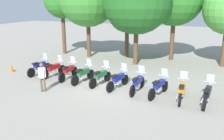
# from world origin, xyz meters

# --- Properties ---
(ground_plane) EXTENTS (80.00, 80.00, 0.00)m
(ground_plane) POSITION_xyz_m (0.00, 0.00, 0.00)
(ground_plane) COLOR gray
(motorcycle_0) EXTENTS (0.62, 2.19, 1.37)m
(motorcycle_0) POSITION_xyz_m (-5.40, 0.45, 0.52)
(motorcycle_0) COLOR black
(motorcycle_0) RESTS_ON ground_plane
(motorcycle_1) EXTENTS (0.73, 2.17, 1.37)m
(motorcycle_1) POSITION_xyz_m (-4.20, 0.40, 0.52)
(motorcycle_1) COLOR black
(motorcycle_1) RESTS_ON ground_plane
(motorcycle_2) EXTENTS (0.62, 2.19, 1.37)m
(motorcycle_2) POSITION_xyz_m (-3.01, 0.36, 0.52)
(motorcycle_2) COLOR black
(motorcycle_2) RESTS_ON ground_plane
(motorcycle_3) EXTENTS (0.69, 2.18, 1.37)m
(motorcycle_3) POSITION_xyz_m (-1.80, 0.18, 0.52)
(motorcycle_3) COLOR black
(motorcycle_3) RESTS_ON ground_plane
(motorcycle_4) EXTENTS (0.70, 2.18, 1.37)m
(motorcycle_4) POSITION_xyz_m (-0.60, 0.18, 0.52)
(motorcycle_4) COLOR black
(motorcycle_4) RESTS_ON ground_plane
(motorcycle_5) EXTENTS (0.75, 2.16, 1.37)m
(motorcycle_5) POSITION_xyz_m (0.61, 0.01, 0.52)
(motorcycle_5) COLOR black
(motorcycle_5) RESTS_ON ground_plane
(motorcycle_6) EXTENTS (0.62, 2.19, 1.37)m
(motorcycle_6) POSITION_xyz_m (1.80, -0.10, 0.52)
(motorcycle_6) COLOR black
(motorcycle_6) RESTS_ON ground_plane
(motorcycle_7) EXTENTS (0.79, 2.15, 1.37)m
(motorcycle_7) POSITION_xyz_m (3.01, -0.20, 0.52)
(motorcycle_7) COLOR black
(motorcycle_7) RESTS_ON ground_plane
(motorcycle_8) EXTENTS (0.62, 2.19, 1.37)m
(motorcycle_8) POSITION_xyz_m (4.20, -0.30, 0.52)
(motorcycle_8) COLOR black
(motorcycle_8) RESTS_ON ground_plane
(motorcycle_9) EXTENTS (0.63, 2.19, 1.37)m
(motorcycle_9) POSITION_xyz_m (5.40, -0.36, 0.52)
(motorcycle_9) COLOR black
(motorcycle_9) RESTS_ON ground_plane
(person_0) EXTENTS (0.37, 0.30, 1.64)m
(person_0) POSITION_xyz_m (-3.03, -2.15, 0.96)
(person_0) COLOR brown
(person_0) RESTS_ON ground_plane
(tree_0) EXTENTS (3.32, 3.32, 6.67)m
(tree_0) POSITION_xyz_m (-7.82, 6.99, 4.97)
(tree_0) COLOR brown
(tree_0) RESTS_ON ground_plane
(tree_2) EXTENTS (3.37, 3.37, 5.59)m
(tree_2) POSITION_xyz_m (-1.75, 7.94, 3.88)
(tree_2) COLOR brown
(tree_2) RESTS_ON ground_plane
(traffic_cone) EXTENTS (0.32, 0.32, 0.55)m
(traffic_cone) POSITION_xyz_m (-7.68, 0.12, 0.28)
(traffic_cone) COLOR orange
(traffic_cone) RESTS_ON ground_plane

